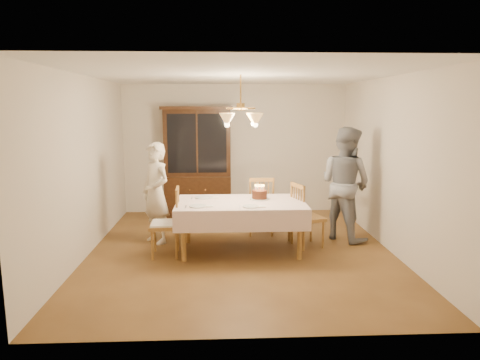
{
  "coord_description": "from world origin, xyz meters",
  "views": [
    {
      "loc": [
        -0.3,
        -6.2,
        2.15
      ],
      "look_at": [
        0.0,
        0.2,
        1.05
      ],
      "focal_mm": 32.0,
      "sensor_mm": 36.0,
      "label": 1
    }
  ],
  "objects_px": {
    "china_hutch": "(198,163)",
    "chair_far_side": "(261,209)",
    "dining_table": "(241,207)",
    "elderly_woman": "(156,193)",
    "birthday_cake": "(259,195)"
  },
  "relations": [
    {
      "from": "china_hutch",
      "to": "elderly_woman",
      "type": "distance_m",
      "value": 1.88
    },
    {
      "from": "dining_table",
      "to": "china_hutch",
      "type": "height_order",
      "value": "china_hutch"
    },
    {
      "from": "chair_far_side",
      "to": "birthday_cake",
      "type": "xyz_separation_m",
      "value": [
        -0.09,
        -0.7,
        0.38
      ]
    },
    {
      "from": "china_hutch",
      "to": "elderly_woman",
      "type": "bearing_deg",
      "value": -107.96
    },
    {
      "from": "china_hutch",
      "to": "birthday_cake",
      "type": "bearing_deg",
      "value": -63.69
    },
    {
      "from": "dining_table",
      "to": "chair_far_side",
      "type": "height_order",
      "value": "chair_far_side"
    },
    {
      "from": "dining_table",
      "to": "chair_far_side",
      "type": "relative_size",
      "value": 1.9
    },
    {
      "from": "dining_table",
      "to": "birthday_cake",
      "type": "distance_m",
      "value": 0.36
    },
    {
      "from": "china_hutch",
      "to": "birthday_cake",
      "type": "height_order",
      "value": "china_hutch"
    },
    {
      "from": "china_hutch",
      "to": "chair_far_side",
      "type": "bearing_deg",
      "value": -51.24
    },
    {
      "from": "birthday_cake",
      "to": "china_hutch",
      "type": "bearing_deg",
      "value": 116.31
    },
    {
      "from": "dining_table",
      "to": "birthday_cake",
      "type": "xyz_separation_m",
      "value": [
        0.3,
        0.15,
        0.14
      ]
    },
    {
      "from": "china_hutch",
      "to": "chair_far_side",
      "type": "xyz_separation_m",
      "value": [
        1.13,
        -1.41,
        -0.6
      ]
    },
    {
      "from": "china_hutch",
      "to": "chair_far_side",
      "type": "height_order",
      "value": "china_hutch"
    },
    {
      "from": "elderly_woman",
      "to": "birthday_cake",
      "type": "bearing_deg",
      "value": 35.78
    }
  ]
}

